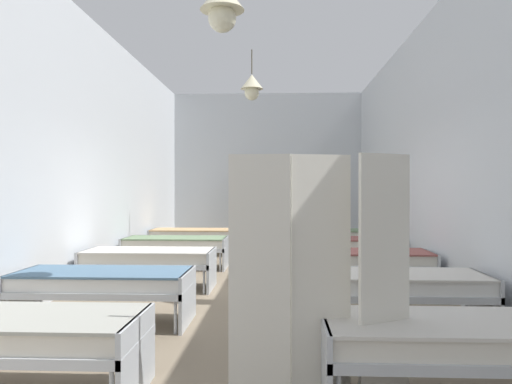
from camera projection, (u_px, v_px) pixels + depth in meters
ground_plane at (256, 293)px, 7.21m from camera, size 5.85×13.96×0.10m
room_shell at (259, 153)px, 8.42m from camera, size 5.65×13.56×4.17m
bed_left_row_0 at (8, 334)px, 3.49m from camera, size 1.90×0.84×0.57m
bed_right_row_0 at (462, 340)px, 3.34m from camera, size 1.90×0.84×0.57m
bed_left_row_1 at (103, 283)px, 5.39m from camera, size 1.90×0.84×0.57m
bed_right_row_1 at (396, 286)px, 5.24m from camera, size 1.90×0.84×0.57m
bed_left_row_2 at (149, 259)px, 7.29m from camera, size 1.90×0.84×0.57m
bed_right_row_2 at (365, 260)px, 7.14m from camera, size 1.90×0.84×0.57m
bed_left_row_3 at (176, 244)px, 9.18m from camera, size 1.90×0.84×0.57m
bed_right_row_3 at (347, 245)px, 9.04m from camera, size 1.90×0.84×0.57m
bed_left_row_4 at (194, 235)px, 11.08m from camera, size 1.90×0.84×0.57m
bed_right_row_4 at (335, 236)px, 10.93m from camera, size 1.90×0.84×0.57m
nurse_near_aisle at (251, 262)px, 6.35m from camera, size 0.52×0.52×1.49m
potted_plant at (256, 216)px, 12.36m from camera, size 0.59×0.59×1.22m
privacy_screen at (321, 279)px, 3.35m from camera, size 1.24×0.24×1.70m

